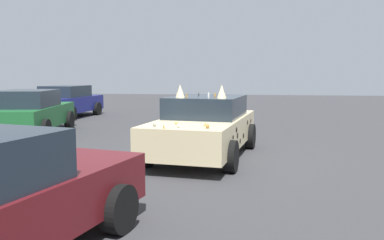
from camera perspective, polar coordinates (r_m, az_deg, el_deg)
ground_plane at (r=10.03m, az=1.70°, el=-5.14°), size 60.00×60.00×0.00m
art_car_decorated at (r=9.96m, az=1.79°, el=-0.85°), size 4.77×2.56×1.78m
parked_sedan_near_right at (r=14.53m, az=-21.77°, el=1.01°), size 4.56×2.53×1.50m
parked_sedan_far_left at (r=19.77m, az=-17.14°, el=2.50°), size 4.30×2.22×1.48m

